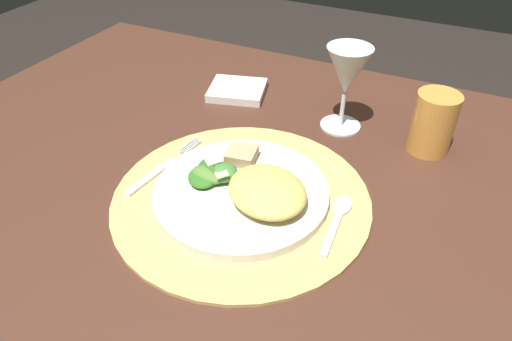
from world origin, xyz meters
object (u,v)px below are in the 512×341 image
Objects in this scene: dinner_plate at (241,193)px; spoon at (339,214)px; dining_table at (253,231)px; wine_glass at (347,74)px; amber_tumbler at (433,123)px; napkin at (237,90)px; fork at (162,168)px.

dinner_plate is 2.03× the size of spoon.
dining_table is 0.33m from wine_glass.
amber_tumbler reaches higher than dinner_plate.
wine_glass reaches higher than spoon.
amber_tumbler is at bearing 70.47° from spoon.
spoon is at bearing -41.21° from napkin.
dining_table is 8.14× the size of wine_glass.
napkin is (-0.01, 0.29, -0.00)m from fork.
dining_table is 4.82× the size of dinner_plate.
napkin is (-0.30, 0.26, -0.00)m from spoon.
fork is 1.11× the size of wine_glass.
fork is 0.29m from spoon.
dinner_plate reaches higher than fork.
wine_glass is (0.09, 0.18, 0.25)m from dining_table.
spoon is 0.40m from napkin.
spoon is (0.29, 0.02, -0.00)m from fork.
napkin is at bearing 92.82° from fork.
dinner_plate reaches higher than spoon.
fork is 1.34× the size of spoon.
spoon is at bearing -18.28° from dining_table.
wine_glass is (-0.07, 0.24, 0.10)m from spoon.
amber_tumbler reaches higher than napkin.
dining_table is 7.33× the size of fork.
amber_tumbler is (0.16, -0.00, -0.05)m from wine_glass.
dining_table is 0.36m from amber_tumbler.
dining_table is 0.18m from dinner_plate.
dining_table is 0.21m from fork.
amber_tumbler is (0.38, -0.03, 0.04)m from napkin.
amber_tumbler is at bearing 34.40° from fork.
fork is 1.54× the size of napkin.
fork is 0.35m from wine_glass.
spoon is at bearing 9.66° from dinner_plate.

